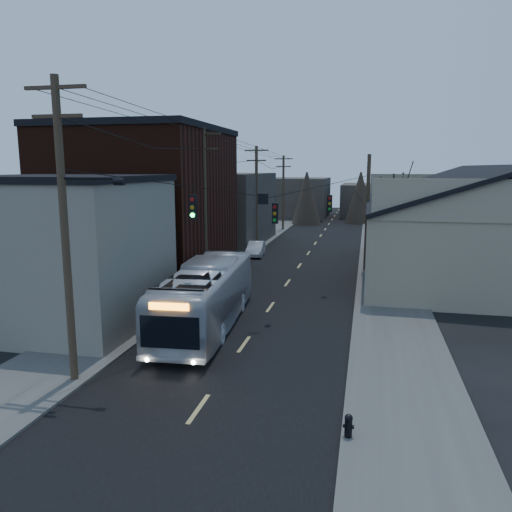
# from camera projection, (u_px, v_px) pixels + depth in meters

# --- Properties ---
(ground) EXTENTS (160.00, 160.00, 0.00)m
(ground) POSITION_uv_depth(u_px,v_px,m) (175.00, 443.00, 13.87)
(ground) COLOR black
(ground) RESTS_ON ground
(road_surface) EXTENTS (9.00, 110.00, 0.02)m
(road_surface) POSITION_uv_depth(u_px,v_px,m) (306.00, 257.00, 42.70)
(road_surface) COLOR black
(road_surface) RESTS_ON ground
(sidewalk_left) EXTENTS (4.00, 110.00, 0.12)m
(sidewalk_left) POSITION_uv_depth(u_px,v_px,m) (232.00, 254.00, 44.09)
(sidewalk_left) COLOR #474744
(sidewalk_left) RESTS_ON ground
(sidewalk_right) EXTENTS (4.00, 110.00, 0.12)m
(sidewalk_right) POSITION_uv_depth(u_px,v_px,m) (384.00, 259.00, 41.30)
(sidewalk_right) COLOR #474744
(sidewalk_right) RESTS_ON ground
(building_clapboard) EXTENTS (8.00, 8.00, 7.00)m
(building_clapboard) POSITION_uv_depth(u_px,v_px,m) (66.00, 253.00, 23.84)
(building_clapboard) COLOR gray
(building_clapboard) RESTS_ON ground
(building_brick) EXTENTS (10.00, 12.00, 10.00)m
(building_brick) POSITION_uv_depth(u_px,v_px,m) (145.00, 205.00, 34.36)
(building_brick) COLOR black
(building_brick) RESTS_ON ground
(building_left_far) EXTENTS (9.00, 14.00, 7.00)m
(building_left_far) POSITION_uv_depth(u_px,v_px,m) (219.00, 209.00, 49.90)
(building_left_far) COLOR #35302A
(building_left_far) RESTS_ON ground
(warehouse) EXTENTS (16.16, 20.60, 7.73)m
(warehouse) POSITION_uv_depth(u_px,v_px,m) (484.00, 238.00, 34.65)
(warehouse) COLOR gray
(warehouse) RESTS_ON ground
(building_far_left) EXTENTS (10.00, 12.00, 6.00)m
(building_far_left) POSITION_uv_depth(u_px,v_px,m) (295.00, 198.00, 77.11)
(building_far_left) COLOR #35302A
(building_far_left) RESTS_ON ground
(building_far_right) EXTENTS (12.00, 14.00, 5.00)m
(building_far_right) POSITION_uv_depth(u_px,v_px,m) (380.00, 200.00, 79.22)
(building_far_right) COLOR #35302A
(building_far_right) RESTS_ON ground
(bare_tree) EXTENTS (0.40, 0.40, 7.20)m
(bare_tree) POSITION_uv_depth(u_px,v_px,m) (391.00, 232.00, 31.07)
(bare_tree) COLOR black
(bare_tree) RESTS_ON ground
(utility_lines) EXTENTS (11.24, 45.28, 10.50)m
(utility_lines) POSITION_uv_depth(u_px,v_px,m) (255.00, 203.00, 36.88)
(utility_lines) COLOR #382B1E
(utility_lines) RESTS_ON ground
(bus) EXTENTS (3.40, 11.27, 3.09)m
(bus) POSITION_uv_depth(u_px,v_px,m) (206.00, 296.00, 23.59)
(bus) COLOR #AFB3BC
(bus) RESTS_ON ground
(parked_car) EXTENTS (1.67, 3.90, 1.25)m
(parked_car) POSITION_uv_depth(u_px,v_px,m) (256.00, 249.00, 43.16)
(parked_car) COLOR #B6B9BE
(parked_car) RESTS_ON ground
(fire_hydrant) EXTENTS (0.32, 0.23, 0.68)m
(fire_hydrant) POSITION_uv_depth(u_px,v_px,m) (348.00, 425.00, 13.89)
(fire_hydrant) COLOR black
(fire_hydrant) RESTS_ON sidewalk_right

